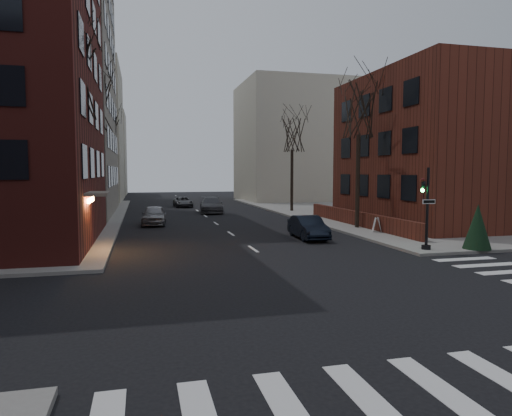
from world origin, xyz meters
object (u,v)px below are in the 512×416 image
(tree_left_c, at_px, (108,133))
(car_lane_far, at_px, (183,202))
(tree_right_b, at_px, (292,134))
(traffic_signal, at_px, (426,214))
(evergreen_shrub, at_px, (477,226))
(tree_left_b, at_px, (94,105))
(car_lane_gray, at_px, (211,205))
(sandwich_board, at_px, (377,225))
(tree_right_a, at_px, (359,111))
(parked_sedan, at_px, (308,227))
(streetlamp_near, at_px, (100,167))
(streetlamp_far, at_px, (116,169))
(car_lane_silver, at_px, (154,215))
(tree_left_a, at_px, (70,80))

(tree_left_c, distance_m, car_lane_far, 10.87)
(tree_right_b, bearing_deg, tree_left_c, 155.56)
(traffic_signal, distance_m, evergreen_shrub, 2.69)
(tree_left_b, xyz_separation_m, car_lane_gray, (9.83, 7.20, -8.16))
(tree_right_b, height_order, car_lane_far, tree_right_b)
(sandwich_board, bearing_deg, tree_left_c, 146.08)
(tree_right_b, xyz_separation_m, evergreen_shrub, (1.70, -23.50, -6.33))
(tree_right_a, distance_m, tree_right_b, 14.01)
(tree_left_b, bearing_deg, parked_sedan, -41.40)
(tree_left_b, relative_size, streetlamp_near, 1.72)
(streetlamp_far, bearing_deg, car_lane_silver, -78.65)
(tree_left_b, bearing_deg, traffic_signal, -45.46)
(parked_sedan, bearing_deg, car_lane_far, 103.01)
(car_lane_silver, height_order, car_lane_far, car_lane_silver)
(car_lane_gray, height_order, car_lane_far, car_lane_gray)
(tree_left_c, xyz_separation_m, tree_right_a, (17.60, -22.00, 0.00))
(car_lane_far, bearing_deg, tree_right_b, -45.68)
(tree_right_a, distance_m, sandwich_board, 7.82)
(tree_right_b, distance_m, car_lane_gray, 10.42)
(tree_left_a, xyz_separation_m, parked_sedan, (12.80, 0.71, -7.79))
(tree_left_a, bearing_deg, car_lane_silver, 67.74)
(traffic_signal, bearing_deg, tree_left_a, 163.35)
(traffic_signal, distance_m, car_lane_gray, 25.19)
(streetlamp_near, xyz_separation_m, car_lane_silver, (3.57, 2.20, -3.52))
(tree_left_a, bearing_deg, parked_sedan, 3.20)
(tree_right_a, bearing_deg, tree_left_a, -167.20)
(tree_left_b, height_order, parked_sedan, tree_left_b)
(tree_left_a, distance_m, car_lane_silver, 13.47)
(tree_right_a, xyz_separation_m, streetlamp_near, (-17.00, 4.00, -3.79))
(tree_left_a, distance_m, streetlamp_far, 28.32)
(tree_left_c, xyz_separation_m, streetlamp_far, (0.60, 2.00, -3.79))
(car_lane_silver, relative_size, sandwich_board, 4.59)
(streetlamp_near, distance_m, streetlamp_far, 20.00)
(tree_left_c, distance_m, streetlamp_near, 18.40)
(sandwich_board, bearing_deg, streetlamp_near, 179.46)
(tree_left_a, xyz_separation_m, car_lane_silver, (4.17, 10.20, -7.75))
(car_lane_far, bearing_deg, tree_left_c, -174.54)
(tree_left_a, relative_size, tree_right_a, 1.06)
(streetlamp_near, xyz_separation_m, parked_sedan, (12.20, -7.29, -3.56))
(tree_right_a, height_order, parked_sedan, tree_right_a)
(tree_right_a, bearing_deg, car_lane_silver, 155.22)
(tree_right_b, relative_size, streetlamp_near, 1.46)
(tree_left_a, xyz_separation_m, streetlamp_far, (0.60, 28.00, -4.23))
(tree_left_c, height_order, car_lane_far, tree_left_c)
(car_lane_gray, bearing_deg, tree_left_c, 151.29)
(traffic_signal, height_order, tree_right_b, tree_right_b)
(tree_left_a, height_order, sandwich_board, tree_left_a)
(traffic_signal, bearing_deg, car_lane_silver, 129.57)
(tree_right_b, distance_m, sandwich_board, 17.89)
(tree_right_a, bearing_deg, streetlamp_far, 125.31)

